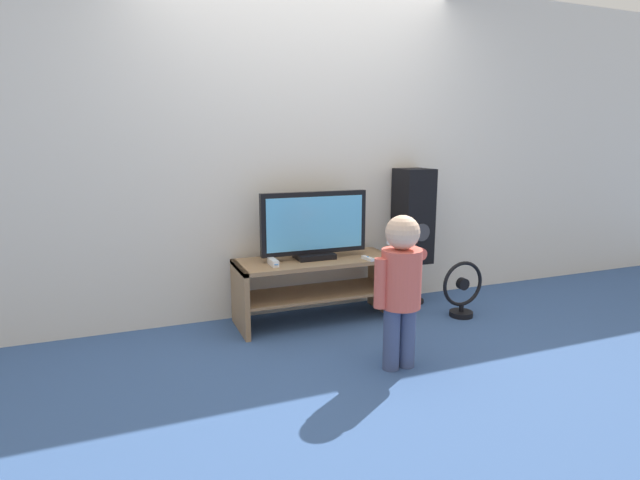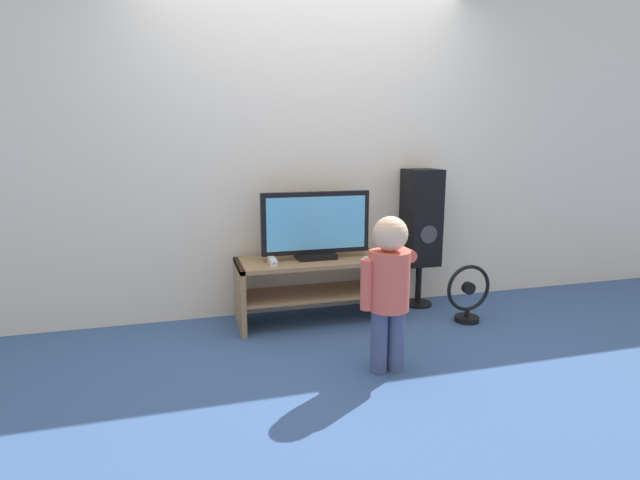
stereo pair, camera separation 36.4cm
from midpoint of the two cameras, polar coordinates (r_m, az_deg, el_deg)
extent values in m
plane|color=#38568C|center=(3.69, -2.05, -10.36)|extent=(16.00, 16.00, 0.00)
cube|color=silver|center=(3.96, -4.89, 10.34)|extent=(10.00, 0.06, 2.60)
cube|color=#93704C|center=(3.76, -3.30, -2.43)|extent=(1.20, 0.47, 0.03)
cube|color=#93704C|center=(3.83, -3.25, -6.10)|extent=(1.16, 0.43, 0.02)
cube|color=#93704C|center=(3.69, -11.95, -6.61)|extent=(0.04, 0.47, 0.49)
cube|color=#93704C|center=(4.04, 4.66, -4.86)|extent=(0.04, 0.47, 0.49)
cube|color=black|center=(3.78, -3.41, -1.84)|extent=(0.29, 0.20, 0.04)
cube|color=black|center=(3.73, -3.46, 1.95)|extent=(0.83, 0.05, 0.47)
cube|color=#59B2EA|center=(3.70, -3.32, 1.89)|extent=(0.76, 0.01, 0.40)
cube|color=white|center=(3.60, -8.27, -2.56)|extent=(0.05, 0.15, 0.04)
cube|color=#3F8CE5|center=(3.52, -7.97, -2.85)|extent=(0.03, 0.00, 0.01)
cube|color=white|center=(3.73, 2.72, -2.15)|extent=(0.05, 0.13, 0.02)
cylinder|color=#337FD8|center=(3.72, 2.72, -1.95)|extent=(0.01, 0.01, 0.00)
cylinder|color=#3F4C72|center=(3.05, 4.74, -11.24)|extent=(0.10, 0.10, 0.39)
cylinder|color=#3F4C72|center=(3.10, 6.56, -10.92)|extent=(0.10, 0.10, 0.39)
cylinder|color=#D1594C|center=(2.95, 5.79, -4.45)|extent=(0.24, 0.24, 0.35)
sphere|color=beige|center=(2.89, 5.90, 0.83)|extent=(0.20, 0.20, 0.20)
cylinder|color=#D1594C|center=(2.90, 3.35, -5.01)|extent=(0.07, 0.07, 0.29)
cylinder|color=#D1594C|center=(3.11, 6.86, -1.15)|extent=(0.07, 0.29, 0.07)
sphere|color=beige|center=(3.24, 5.62, -0.63)|extent=(0.09, 0.09, 0.09)
cube|color=white|center=(3.27, 5.30, -0.50)|extent=(0.03, 0.13, 0.02)
cylinder|color=black|center=(4.36, 7.89, -6.90)|extent=(0.24, 0.24, 0.02)
cylinder|color=black|center=(4.31, 7.94, -4.77)|extent=(0.05, 0.05, 0.36)
cube|color=black|center=(4.19, 8.15, 2.73)|extent=(0.26, 0.28, 0.78)
cylinder|color=#38383D|center=(4.09, 9.11, 0.83)|extent=(0.14, 0.01, 0.14)
cylinder|color=black|center=(4.08, 13.37, -8.24)|extent=(0.18, 0.18, 0.04)
cylinder|color=black|center=(4.06, 13.40, -7.58)|extent=(0.04, 0.04, 0.06)
torus|color=black|center=(4.01, 13.53, -4.93)|extent=(0.36, 0.03, 0.36)
cylinder|color=black|center=(4.01, 13.53, -4.93)|extent=(0.09, 0.05, 0.09)
camera|label=1|loc=(0.18, -92.86, -0.57)|focal=28.00mm
camera|label=2|loc=(0.18, 87.14, 0.57)|focal=28.00mm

